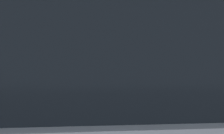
# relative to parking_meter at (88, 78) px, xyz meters

# --- Properties ---
(parking_meter) EXTENTS (0.16, 0.17, 1.53)m
(parking_meter) POSITION_rel_parking_meter_xyz_m (0.00, 0.00, 0.00)
(parking_meter) COLOR slate
(parking_meter) RESTS_ON sidewalk_curb
(pedestrian_at_meter) EXTENTS (0.64, 0.69, 1.80)m
(pedestrian_at_meter) POSITION_rel_parking_meter_xyz_m (0.48, 0.17, -0.05)
(pedestrian_at_meter) COLOR slate
(pedestrian_at_meter) RESTS_ON sidewalk_curb
(background_railing) EXTENTS (24.06, 0.06, 1.14)m
(background_railing) POSITION_rel_parking_meter_xyz_m (0.09, 1.99, -0.28)
(background_railing) COLOR black
(background_railing) RESTS_ON sidewalk_curb
(backdrop_wall) EXTENTS (32.00, 0.50, 3.84)m
(backdrop_wall) POSITION_rel_parking_meter_xyz_m (0.09, 4.67, 0.68)
(backdrop_wall) COLOR brown
(backdrop_wall) RESTS_ON ground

